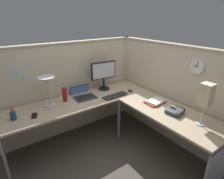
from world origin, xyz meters
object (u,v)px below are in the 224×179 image
Objects in this scene: desk_lamp_paper at (206,96)px; wall_clock at (197,67)px; computer_mouse at (130,91)px; desk_lamp_dome at (47,82)px; keyboard at (115,96)px; book_stack at (155,102)px; monitor at (104,73)px; pen_cup at (13,116)px; cell_phone at (34,116)px; office_phone at (175,111)px; laptop at (82,95)px; thermos_flask at (65,95)px.

desk_lamp_paper is 0.51m from wall_clock.
desk_lamp_dome is (-1.32, 0.27, 0.35)m from computer_mouse.
keyboard is 1.45× the size of book_stack.
wall_clock is at bearing -50.82° from book_stack.
keyboard is 1.37m from desk_lamp_paper.
monitor is 2.78× the size of pen_cup.
cell_phone is 0.63× the size of office_phone.
monitor is at bearing 101.35° from desk_lamp_paper.
laptop is 0.91× the size of keyboard.
book_stack is (0.03, 0.38, -0.02)m from office_phone.
keyboard is 0.34m from computer_mouse.
computer_mouse is 1.16m from wall_clock.
thermos_flask is at bearing 9.48° from pen_cup.
cell_phone is 0.48× the size of book_stack.
desk_lamp_paper reaches higher than computer_mouse.
laptop is at bearing 130.90° from wall_clock.
cell_phone is at bearing 139.16° from desk_lamp_paper.
keyboard is at bearing -22.55° from thermos_flask.
monitor is at bearing 82.71° from keyboard.
desk_lamp_paper is (1.83, -1.45, 0.33)m from pen_cup.
desk_lamp_dome is at bearing -174.91° from monitor.
office_phone is (0.30, -1.30, -0.26)m from monitor.
laptop is at bearing 120.91° from office_phone.
pen_cup is (-0.50, -0.11, -0.31)m from desk_lamp_dome.
desk_lamp_paper reaches higher than desk_lamp_dome.
laptop reaches higher than office_phone.
laptop is 1.76m from wall_clock.
laptop is 2.73× the size of cell_phone.
desk_lamp_paper is at bearing -89.64° from book_stack.
laptop is at bearing 116.13° from desk_lamp_paper.
pen_cup is 0.82× the size of wall_clock.
monitor reaches higher than laptop.
thermos_flask is 0.42× the size of desk_lamp_paper.
computer_mouse is (0.31, -0.36, -0.28)m from monitor.
book_stack is 0.76m from wall_clock.
office_phone is 0.49m from desk_lamp_paper.
wall_clock reaches higher than office_phone.
laptop is 1.73× the size of office_phone.
cell_phone is 1.88m from office_phone.
cell_phone is 0.55m from thermos_flask.
thermos_flask reaches higher than book_stack.
monitor reaches higher than cell_phone.
laptop is 1.46m from office_phone.
thermos_flask is 1.93m from wall_clock.
pen_cup is (-1.48, 0.18, 0.04)m from keyboard.
keyboard is 0.97× the size of desk_lamp_dome.
wall_clock is at bearing -11.85° from cell_phone.
desk_lamp_dome is 2.02× the size of wall_clock.
pen_cup is 0.75m from thermos_flask.
desk_lamp_paper reaches higher than pen_cup.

